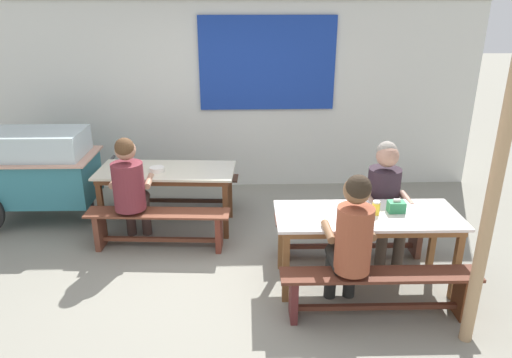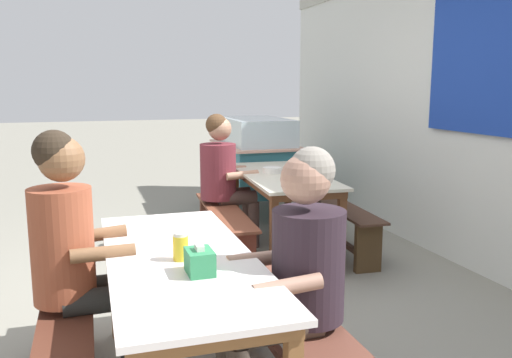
% 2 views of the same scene
% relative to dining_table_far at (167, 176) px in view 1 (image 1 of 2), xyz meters
% --- Properties ---
extents(ground_plane, '(40.00, 40.00, 0.00)m').
position_rel_dining_table_far_xyz_m(ground_plane, '(0.70, -1.03, -0.66)').
color(ground_plane, gray).
extents(backdrop_wall, '(7.10, 0.23, 2.79)m').
position_rel_dining_table_far_xyz_m(backdrop_wall, '(0.72, 1.40, 0.80)').
color(backdrop_wall, silver).
rests_on(backdrop_wall, ground_plane).
extents(dining_table_far, '(1.64, 0.79, 0.74)m').
position_rel_dining_table_far_xyz_m(dining_table_far, '(0.00, 0.00, 0.00)').
color(dining_table_far, beige).
rests_on(dining_table_far, ground_plane).
extents(dining_table_near, '(1.73, 0.71, 0.74)m').
position_rel_dining_table_far_xyz_m(dining_table_near, '(2.05, -1.30, 0.00)').
color(dining_table_near, silver).
rests_on(dining_table_near, ground_plane).
extents(bench_far_back, '(1.63, 0.37, 0.44)m').
position_rel_dining_table_far_xyz_m(bench_far_back, '(0.04, 0.54, -0.38)').
color(bench_far_back, '#40281D').
rests_on(bench_far_back, ground_plane).
extents(bench_far_front, '(1.59, 0.39, 0.44)m').
position_rel_dining_table_far_xyz_m(bench_far_front, '(-0.04, -0.54, -0.37)').
color(bench_far_front, brown).
rests_on(bench_far_front, ground_plane).
extents(bench_near_back, '(1.65, 0.32, 0.44)m').
position_rel_dining_table_far_xyz_m(bench_near_back, '(2.06, -0.76, -0.36)').
color(bench_near_back, brown).
rests_on(bench_near_back, ground_plane).
extents(bench_near_front, '(1.71, 0.28, 0.44)m').
position_rel_dining_table_far_xyz_m(bench_near_front, '(2.05, -1.84, -0.36)').
color(bench_near_front, '#562B1D').
rests_on(bench_near_front, ground_plane).
extents(food_cart, '(1.72, 0.87, 1.15)m').
position_rel_dining_table_far_xyz_m(food_cart, '(-1.60, 0.26, 0.02)').
color(food_cart, teal).
rests_on(food_cart, ground_plane).
extents(person_right_near_table, '(0.45, 0.59, 1.28)m').
position_rel_dining_table_far_xyz_m(person_right_near_table, '(2.36, -0.83, 0.07)').
color(person_right_near_table, '#443930').
rests_on(person_right_near_table, ground_plane).
extents(person_left_back_turned, '(0.45, 0.55, 1.28)m').
position_rel_dining_table_far_xyz_m(person_left_back_turned, '(-0.33, -0.46, 0.07)').
color(person_left_back_turned, '#46312C').
rests_on(person_left_back_turned, ground_plane).
extents(person_near_front, '(0.43, 0.53, 1.34)m').
position_rel_dining_table_far_xyz_m(person_near_front, '(1.79, -1.78, 0.10)').
color(person_near_front, '#272826').
rests_on(person_near_front, ground_plane).
extents(tissue_box, '(0.16, 0.11, 0.13)m').
position_rel_dining_table_far_xyz_m(tissue_box, '(2.33, -1.26, 0.13)').
color(tissue_box, '#2E8652').
rests_on(tissue_box, dining_table_near).
extents(condiment_jar, '(0.07, 0.07, 0.13)m').
position_rel_dining_table_far_xyz_m(condiment_jar, '(2.12, -1.31, 0.14)').
color(condiment_jar, yellow).
rests_on(condiment_jar, dining_table_near).
extents(soup_bowl, '(0.17, 0.17, 0.05)m').
position_rel_dining_table_far_xyz_m(soup_bowl, '(-0.09, -0.07, 0.10)').
color(soup_bowl, silver).
rests_on(soup_bowl, dining_table_far).
extents(wooden_support_post, '(0.10, 0.10, 2.32)m').
position_rel_dining_table_far_xyz_m(wooden_support_post, '(2.70, -2.16, 0.50)').
color(wooden_support_post, tan).
rests_on(wooden_support_post, ground_plane).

